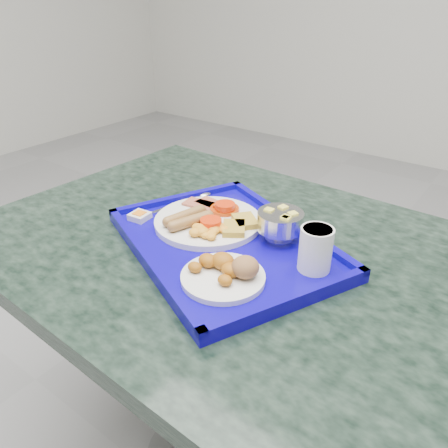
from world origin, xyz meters
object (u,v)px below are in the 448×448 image
Objects in this scene: main_plate at (209,220)px; juice_cup at (316,248)px; tray at (224,244)px; bread_plate at (226,272)px; table at (246,320)px; fruit_bowl at (280,222)px.

juice_cup is (0.26, -0.02, 0.03)m from main_plate.
bread_plate is (0.08, -0.10, 0.02)m from tray.
main_plate is (-0.11, 0.01, 0.22)m from table.
fruit_bowl is at bearing 152.38° from juice_cup.
bread_plate is (0.15, -0.14, 0.00)m from main_plate.
table is 2.14× the size of tray.
tray is at bearing -28.20° from main_plate.
fruit_bowl is 0.12m from juice_cup.
fruit_bowl reaches higher than main_plate.
fruit_bowl is (0.15, 0.04, 0.03)m from main_plate.
table is 0.29m from juice_cup.
juice_cup is (0.10, -0.05, 0.00)m from fruit_bowl.
bread_plate is at bearing -72.60° from table.
fruit_bowl is (0.01, 0.18, 0.03)m from bread_plate.
tray is 3.77× the size of bread_plate.
juice_cup is at bearing -27.62° from fruit_bowl.
bread_plate is at bearing -43.23° from main_plate.
tray is at bearing -174.50° from juice_cup.
table is 12.96× the size of fruit_bowl.
juice_cup reaches higher than bread_plate.
main_plate is at bearing 176.22° from juice_cup.
juice_cup is (0.11, 0.12, 0.03)m from bread_plate.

